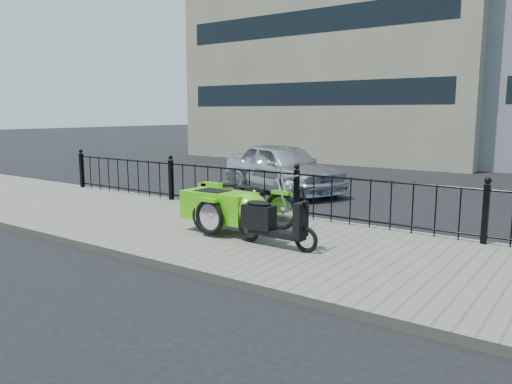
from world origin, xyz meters
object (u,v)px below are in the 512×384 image
Objects in this scene: motorcycle_sidecar at (232,205)px; scooter at (271,222)px; sedan_car at (282,168)px; spare_tire at (208,216)px.

motorcycle_sidecar is 1.56× the size of scooter.
sedan_car is (-2.06, 4.86, 0.10)m from motorcycle_sidecar.
motorcycle_sidecar is at bearing 159.96° from scooter.
spare_tire is 5.51m from sedan_car.
sedan_car reaches higher than spare_tire.
scooter is 6.13m from sedan_car.
scooter reaches higher than spare_tire.
sedan_car reaches higher than scooter.
spare_tire is at bearing 177.66° from scooter.
scooter is 0.36× the size of sedan_car.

